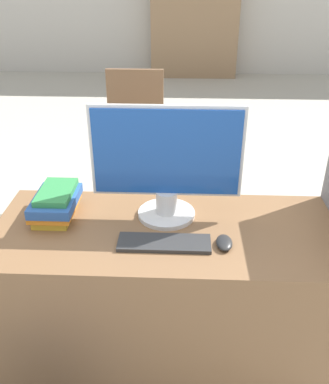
{
  "coord_description": "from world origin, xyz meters",
  "views": [
    {
      "loc": [
        0.06,
        -1.19,
        1.75
      ],
      "look_at": [
        -0.0,
        0.28,
        0.94
      ],
      "focal_mm": 40.0,
      "sensor_mm": 36.0,
      "label": 1
    }
  ],
  "objects_px": {
    "monitor": "(165,164)",
    "far_chair": "(135,132)",
    "keyboard": "(163,243)",
    "book_stack": "(56,203)",
    "mouse": "(224,243)"
  },
  "relations": [
    {
      "from": "monitor",
      "to": "far_chair",
      "type": "distance_m",
      "value": 1.62
    },
    {
      "from": "far_chair",
      "to": "keyboard",
      "type": "bearing_deg",
      "value": -92.77
    },
    {
      "from": "keyboard",
      "to": "far_chair",
      "type": "relative_size",
      "value": 0.36
    },
    {
      "from": "far_chair",
      "to": "monitor",
      "type": "bearing_deg",
      "value": -91.43
    },
    {
      "from": "keyboard",
      "to": "book_stack",
      "type": "relative_size",
      "value": 1.39
    },
    {
      "from": "keyboard",
      "to": "far_chair",
      "type": "distance_m",
      "value": 1.79
    },
    {
      "from": "book_stack",
      "to": "keyboard",
      "type": "bearing_deg",
      "value": -22.13
    },
    {
      "from": "keyboard",
      "to": "book_stack",
      "type": "xyz_separation_m",
      "value": [
        -0.48,
        0.2,
        0.06
      ]
    },
    {
      "from": "monitor",
      "to": "mouse",
      "type": "height_order",
      "value": "monitor"
    },
    {
      "from": "keyboard",
      "to": "mouse",
      "type": "relative_size",
      "value": 3.41
    },
    {
      "from": "keyboard",
      "to": "far_chair",
      "type": "xyz_separation_m",
      "value": [
        -0.31,
        1.75,
        -0.2
      ]
    },
    {
      "from": "mouse",
      "to": "book_stack",
      "type": "height_order",
      "value": "book_stack"
    },
    {
      "from": "monitor",
      "to": "mouse",
      "type": "xyz_separation_m",
      "value": [
        0.24,
        -0.22,
        -0.24
      ]
    },
    {
      "from": "mouse",
      "to": "far_chair",
      "type": "xyz_separation_m",
      "value": [
        -0.55,
        1.75,
        -0.2
      ]
    },
    {
      "from": "monitor",
      "to": "keyboard",
      "type": "bearing_deg",
      "value": -89.61
    }
  ]
}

